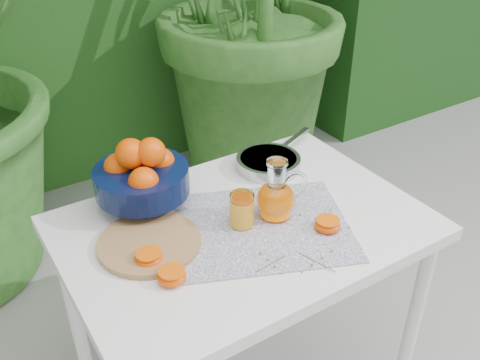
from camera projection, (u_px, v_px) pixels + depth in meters
white_table at (244, 245)px, 1.55m from camera, size 1.00×0.70×0.75m
placemat at (257, 227)px, 1.48m from camera, size 0.61×0.55×0.00m
cutting_board at (149, 243)px, 1.41m from camera, size 0.33×0.33×0.02m
fruit_bowl at (141, 174)px, 1.53m from camera, size 0.34×0.34×0.22m
juice_pitcher at (276, 197)px, 1.49m from camera, size 0.16×0.12×0.18m
juice_tumbler at (242, 211)px, 1.46m from camera, size 0.08×0.08×0.10m
saute_pan at (269, 162)px, 1.75m from camera, size 0.39×0.28×0.04m
orange_halves at (220, 252)px, 1.37m from camera, size 0.55×0.21×0.04m
thyme_sprigs at (306, 247)px, 1.40m from camera, size 0.34×0.24×0.01m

